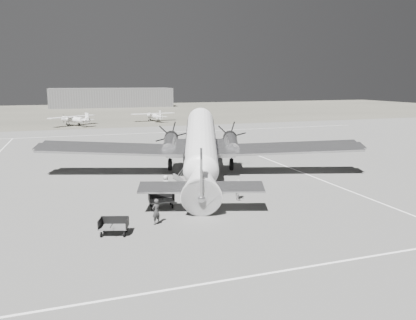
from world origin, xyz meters
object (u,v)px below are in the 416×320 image
object	(u,v)px
ground_crew	(156,212)
ramp_agent	(239,189)
passenger	(166,184)
hangar_main	(111,98)
light_plane_left	(74,120)
baggage_cart_near	(161,200)
baggage_cart_far	(114,227)
dc3_airliner	(201,148)
light_plane_right	(154,117)

from	to	relation	value
ground_crew	ramp_agent	xyz separation A→B (m)	(6.98, 3.37, -0.04)
passenger	ramp_agent	bearing A→B (deg)	-150.86
hangar_main	ground_crew	bearing A→B (deg)	-94.32
light_plane_left	baggage_cart_near	distance (m)	59.24
ramp_agent	passenger	distance (m)	5.96
hangar_main	baggage_cart_far	xyz separation A→B (m)	(-12.18, -126.75, -2.81)
dc3_airliner	baggage_cart_near	distance (m)	8.96
hangar_main	baggage_cart_near	xyz separation A→B (m)	(-8.46, -122.52, -2.77)
dc3_airliner	light_plane_right	world-z (taller)	dc3_airliner
light_plane_left	baggage_cart_far	xyz separation A→B (m)	(1.38, -63.24, -0.62)
dc3_airliner	hangar_main	bearing A→B (deg)	105.88
dc3_airliner	passenger	size ratio (longest dim) A/B	21.32
hangar_main	passenger	world-z (taller)	hangar_main
light_plane_left	ramp_agent	distance (m)	59.96
ramp_agent	passenger	xyz separation A→B (m)	(-4.80, 3.54, -0.05)
light_plane_right	ramp_agent	size ratio (longest dim) A/B	6.48
ramp_agent	light_plane_right	bearing A→B (deg)	-0.55
light_plane_left	ramp_agent	bearing A→B (deg)	-115.73
light_plane_left	dc3_airliner	bearing A→B (deg)	-115.21
dc3_airliner	passenger	world-z (taller)	dc3_airliner
baggage_cart_far	hangar_main	bearing A→B (deg)	101.77
baggage_cart_near	passenger	distance (m)	3.80
light_plane_right	passenger	distance (m)	60.69
light_plane_left	ground_crew	world-z (taller)	light_plane_left
baggage_cart_near	baggage_cart_far	xyz separation A→B (m)	(-3.72, -4.23, -0.04)
light_plane_left	passenger	xyz separation A→B (m)	(6.24, -55.39, -0.38)
light_plane_right	passenger	world-z (taller)	light_plane_right
hangar_main	light_plane_right	xyz separation A→B (m)	(3.59, -59.20, -2.25)
ground_crew	ramp_agent	bearing A→B (deg)	175.48
dc3_airliner	passenger	bearing A→B (deg)	-122.94
hangar_main	light_plane_right	distance (m)	59.35
ground_crew	light_plane_right	bearing A→B (deg)	-131.40
light_plane_left	baggage_cart_far	bearing A→B (deg)	-125.08
light_plane_left	baggage_cart_far	distance (m)	63.26
hangar_main	dc3_airliner	xyz separation A→B (m)	(-3.32, -115.60, -0.34)
dc3_airliner	baggage_cart_far	world-z (taller)	dc3_airliner
light_plane_right	ramp_agent	world-z (taller)	light_plane_right
passenger	baggage_cart_near	bearing A→B (deg)	138.07
light_plane_left	passenger	size ratio (longest dim) A/B	7.33
light_plane_right	ground_crew	bearing A→B (deg)	-110.19
baggage_cart_near	baggage_cart_far	distance (m)	5.63
baggage_cart_far	ramp_agent	xyz separation A→B (m)	(9.65, 4.30, 0.29)
light_plane_left	ground_crew	size ratio (longest dim) A/B	6.52
ground_crew	passenger	distance (m)	7.25
light_plane_left	ramp_agent	size ratio (longest dim) A/B	6.86
dc3_airliner	ramp_agent	distance (m)	7.23
light_plane_right	light_plane_left	bearing A→B (deg)	-174.99
baggage_cart_near	ground_crew	bearing A→B (deg)	-102.66
baggage_cart_far	ramp_agent	bearing A→B (deg)	41.28
light_plane_right	passenger	bearing A→B (deg)	-109.43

